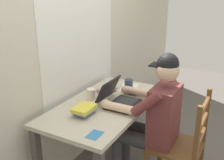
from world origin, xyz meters
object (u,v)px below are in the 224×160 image
at_px(laptop, 117,98).
at_px(book_stack_side, 107,90).
at_px(book_stack_main, 84,110).
at_px(landscape_photo_print, 95,135).
at_px(seated_person, 152,115).
at_px(wooden_chair, 182,147).
at_px(computer_mouse, 132,92).
at_px(coffee_mug_white, 91,94).
at_px(coffee_mug_dark, 129,84).
at_px(desk, 106,114).

height_order(laptop, book_stack_side, laptop).
relative_size(book_stack_main, landscape_photo_print, 1.59).
distance_m(seated_person, book_stack_side, 0.57).
distance_m(wooden_chair, computer_mouse, 0.69).
bearing_deg(coffee_mug_white, coffee_mug_dark, -23.03).
height_order(desk, coffee_mug_white, coffee_mug_white).
xyz_separation_m(laptop, book_stack_main, (-0.32, 0.13, -0.01)).
bearing_deg(book_stack_side, seated_person, -106.85).
bearing_deg(coffee_mug_dark, desk, 177.75).
relative_size(seated_person, coffee_mug_dark, 10.20).
distance_m(desk, book_stack_side, 0.30).
bearing_deg(book_stack_main, coffee_mug_dark, -4.36).
relative_size(book_stack_side, landscape_photo_print, 1.45).
relative_size(desk, wooden_chair, 1.38).
distance_m(seated_person, landscape_photo_print, 0.63).
bearing_deg(seated_person, book_stack_main, 128.40).
bearing_deg(laptop, book_stack_side, 47.80).
bearing_deg(landscape_photo_print, book_stack_main, 45.41).
xyz_separation_m(desk, computer_mouse, (0.31, -0.12, 0.13)).
relative_size(computer_mouse, landscape_photo_print, 0.77).
height_order(laptop, computer_mouse, laptop).
bearing_deg(desk, seated_person, -80.08).
distance_m(computer_mouse, coffee_mug_white, 0.42).
height_order(seated_person, book_stack_side, seated_person).
bearing_deg(desk, landscape_photo_print, -158.31).
height_order(seated_person, coffee_mug_white, seated_person).
relative_size(book_stack_main, book_stack_side, 1.09).
relative_size(wooden_chair, coffee_mug_white, 7.86).
relative_size(wooden_chair, book_stack_side, 5.02).
bearing_deg(laptop, coffee_mug_dark, 10.88).
bearing_deg(desk, book_stack_main, 172.43).
bearing_deg(coffee_mug_dark, book_stack_main, 175.64).
height_order(laptop, coffee_mug_white, laptop).
xyz_separation_m(seated_person, book_stack_side, (0.16, 0.54, 0.08)).
distance_m(laptop, coffee_mug_white, 0.26).
bearing_deg(landscape_photo_print, desk, 20.35).
bearing_deg(computer_mouse, book_stack_main, 165.23).
distance_m(wooden_chair, coffee_mug_white, 0.93).
distance_m(seated_person, wooden_chair, 0.36).
relative_size(coffee_mug_white, book_stack_main, 0.58).
bearing_deg(desk, computer_mouse, -21.06).
relative_size(desk, landscape_photo_print, 10.05).
xyz_separation_m(seated_person, coffee_mug_dark, (0.37, 0.40, 0.10)).
bearing_deg(coffee_mug_dark, computer_mouse, -142.30).
relative_size(coffee_mug_white, book_stack_side, 0.64).
xyz_separation_m(desk, landscape_photo_print, (-0.52, -0.21, 0.11)).
xyz_separation_m(book_stack_main, book_stack_side, (0.53, 0.09, -0.02)).
bearing_deg(book_stack_side, book_stack_main, -170.53).
distance_m(book_stack_main, book_stack_side, 0.53).
relative_size(desk, seated_person, 1.04).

